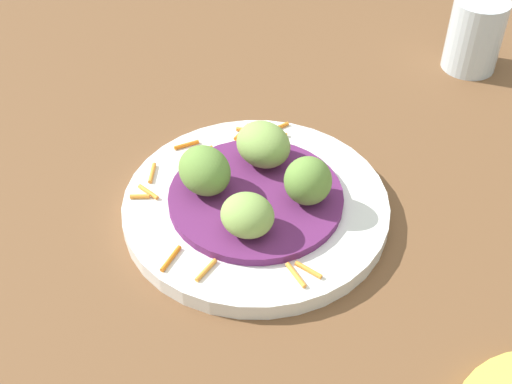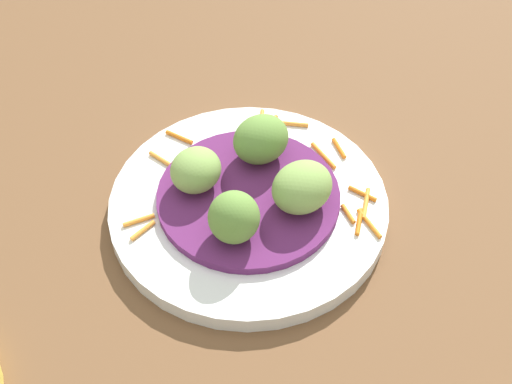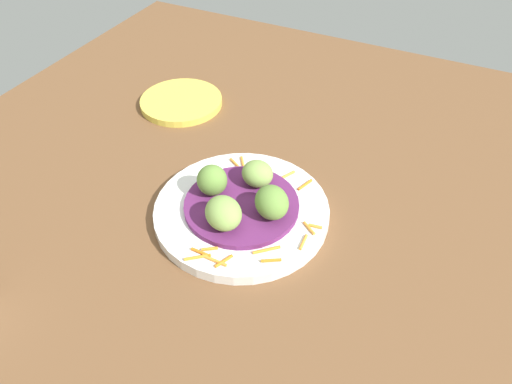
% 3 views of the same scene
% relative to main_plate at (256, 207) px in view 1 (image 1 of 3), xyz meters
% --- Properties ---
extents(table_surface, '(1.10, 1.10, 0.02)m').
position_rel_main_plate_xyz_m(table_surface, '(0.05, 0.01, -0.02)').
color(table_surface, brown).
rests_on(table_surface, ground).
extents(main_plate, '(0.24, 0.24, 0.02)m').
position_rel_main_plate_xyz_m(main_plate, '(0.00, 0.00, 0.00)').
color(main_plate, white).
rests_on(main_plate, table_surface).
extents(cabbage_bed, '(0.16, 0.16, 0.01)m').
position_rel_main_plate_xyz_m(cabbage_bed, '(0.00, 0.00, 0.01)').
color(cabbage_bed, '#60235B').
rests_on(cabbage_bed, main_plate).
extents(carrot_garnish, '(0.22, 0.18, 0.00)m').
position_rel_main_plate_xyz_m(carrot_garnish, '(-0.02, -0.03, 0.01)').
color(carrot_garnish, orange).
rests_on(carrot_garnish, main_plate).
extents(guac_scoop_left, '(0.04, 0.05, 0.04)m').
position_rel_main_plate_xyz_m(guac_scoop_left, '(0.00, 0.05, 0.04)').
color(guac_scoop_left, olive).
rests_on(guac_scoop_left, cabbage_bed).
extents(guac_scoop_center, '(0.07, 0.07, 0.04)m').
position_rel_main_plate_xyz_m(guac_scoop_center, '(-0.05, 0.00, 0.04)').
color(guac_scoop_center, '#84A851').
rests_on(guac_scoop_center, cabbage_bed).
extents(guac_scoop_right, '(0.07, 0.07, 0.04)m').
position_rel_main_plate_xyz_m(guac_scoop_right, '(-0.00, -0.05, 0.04)').
color(guac_scoop_right, olive).
rests_on(guac_scoop_right, cabbage_bed).
extents(guac_scoop_back, '(0.06, 0.06, 0.04)m').
position_rel_main_plate_xyz_m(guac_scoop_back, '(0.05, -0.00, 0.03)').
color(guac_scoop_back, '#84A851').
rests_on(guac_scoop_back, cabbage_bed).
extents(water_glass, '(0.06, 0.06, 0.09)m').
position_rel_main_plate_xyz_m(water_glass, '(-0.28, 0.23, 0.03)').
color(water_glass, silver).
rests_on(water_glass, table_surface).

